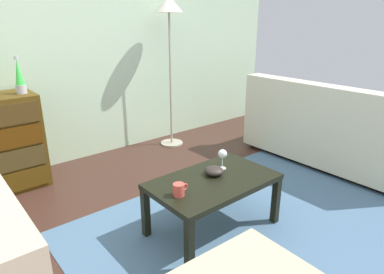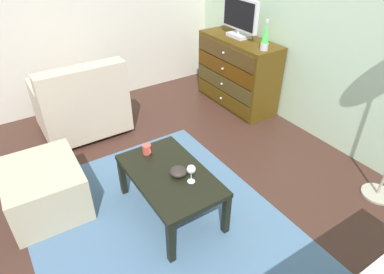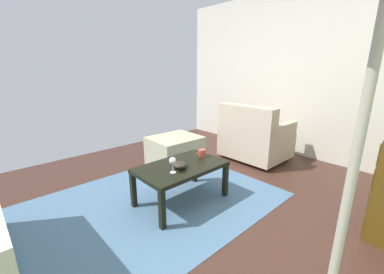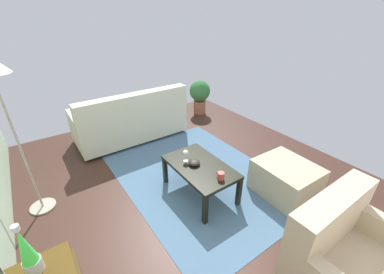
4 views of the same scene
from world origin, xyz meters
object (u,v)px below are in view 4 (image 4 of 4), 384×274
armchair (351,266)px  potted_plant (200,94)px  lava_lamp (27,252)px  ottoman (285,179)px  wine_glass (186,153)px  couch_large (132,121)px  mug (221,176)px  bowl_decorative (194,162)px  coffee_table (200,169)px

armchair → potted_plant: (3.78, -1.37, 0.08)m
lava_lamp → ottoman: (0.18, -2.55, -0.81)m
wine_glass → couch_large: bearing=0.6°
potted_plant → ottoman: bearing=165.4°
mug → bowl_decorative: (0.39, 0.08, -0.01)m
coffee_table → ottoman: 1.07m
mug → couch_large: (2.19, 0.14, -0.12)m
lava_lamp → ottoman: bearing=-86.0°
potted_plant → wine_glass: bearing=139.4°
lava_lamp → coffee_table: bearing=-64.8°
wine_glass → ottoman: (-0.79, -0.96, -0.32)m
mug → bowl_decorative: bearing=11.5°
couch_large → armchair: bearing=-175.0°
armchair → potted_plant: armchair is taller
mug → potted_plant: (2.46, -1.55, -0.03)m
wine_glass → potted_plant: (1.94, -1.67, -0.10)m
coffee_table → bowl_decorative: bowl_decorative is taller
ottoman → potted_plant: potted_plant is taller
armchair → potted_plant: size_ratio=1.27×
bowl_decorative → ottoman: bearing=-126.1°
bowl_decorative → potted_plant: size_ratio=0.20×
couch_large → ottoman: size_ratio=2.63×
wine_glass → couch_large: size_ratio=0.09×
mug → ottoman: 0.92m
lava_lamp → potted_plant: (2.91, -3.26, -0.59)m
armchair → potted_plant: bearing=-20.0°
armchair → bowl_decorative: bearing=8.4°
bowl_decorative → ottoman: (-0.67, -0.92, -0.24)m
bowl_decorative → coffee_table: bearing=-137.8°
mug → couch_large: bearing=3.6°
wine_glass → mug: 0.53m
lava_lamp → coffee_table: 1.97m
coffee_table → armchair: size_ratio=1.01×
lava_lamp → wine_glass: 1.93m
wine_glass → armchair: (-1.84, -0.29, -0.18)m
lava_lamp → mug: size_ratio=2.89×
armchair → lava_lamp: bearing=65.3°
lava_lamp → ottoman: size_ratio=0.47×
ottoman → mug: bearing=71.7°
lava_lamp → bowl_decorative: 1.93m
wine_glass → armchair: 1.87m
lava_lamp → potted_plant: bearing=-48.2°
coffee_table → bowl_decorative: (0.06, 0.05, 0.08)m
wine_glass → potted_plant: potted_plant is taller
coffee_table → ottoman: size_ratio=1.32×
couch_large → coffee_table: bearing=-176.7°
wine_glass → bowl_decorative: wine_glass is taller
ottoman → couch_large: bearing=21.6°
armchair → wine_glass: bearing=9.1°
armchair → coffee_table: bearing=7.0°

